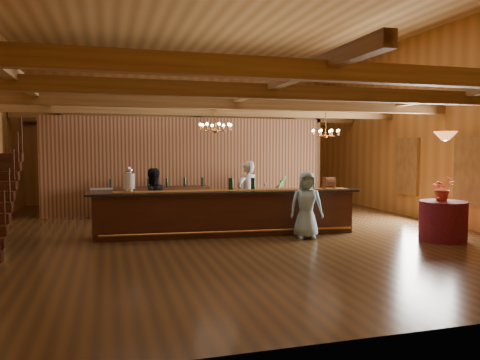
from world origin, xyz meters
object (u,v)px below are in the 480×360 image
object	(u,v)px
beverage_dispenser	(129,180)
floor_plant	(277,195)
raffle_drum	(329,182)
bartender	(247,195)
tasting_bar	(227,213)
staff_second	(152,201)
guest	(306,205)
chandelier_right	(325,133)
backbar_shelf	(158,202)
pendant_lamp	(445,136)
round_table	(443,221)
chandelier_left	(216,127)

from	to	relation	value
beverage_dispenser	floor_plant	size ratio (longest dim) A/B	0.47
raffle_drum	bartender	xyz separation A→B (m)	(-1.81, 1.14, -0.38)
tasting_bar	staff_second	size ratio (longest dim) A/B	4.04
raffle_drum	tasting_bar	bearing A→B (deg)	173.81
staff_second	floor_plant	world-z (taller)	staff_second
guest	bartender	bearing A→B (deg)	128.85
tasting_bar	guest	world-z (taller)	guest
beverage_dispenser	guest	xyz separation A→B (m)	(3.99, -1.17, -0.59)
chandelier_right	floor_plant	bearing A→B (deg)	120.59
backbar_shelf	staff_second	size ratio (longest dim) A/B	1.98
bartender	staff_second	bearing A→B (deg)	-18.12
backbar_shelf	pendant_lamp	size ratio (longest dim) A/B	3.58
round_table	staff_second	xyz separation A→B (m)	(-6.34, 2.64, 0.36)
pendant_lamp	staff_second	bearing A→B (deg)	157.44
raffle_drum	round_table	size ratio (longest dim) A/B	0.32
chandelier_right	pendant_lamp	size ratio (longest dim) A/B	0.89
chandelier_left	pendant_lamp	bearing A→B (deg)	-25.60
bartender	staff_second	distance (m)	2.52
floor_plant	guest	bearing A→B (deg)	-99.99
tasting_bar	bartender	size ratio (longest dim) A/B	3.70
backbar_shelf	bartender	size ratio (longest dim) A/B	1.81
staff_second	floor_plant	xyz separation A→B (m)	(4.08, 2.16, -0.18)
raffle_drum	bartender	world-z (taller)	bartender
bartender	tasting_bar	bearing A→B (deg)	24.44
backbar_shelf	chandelier_left	world-z (taller)	chandelier_left
bartender	guest	xyz separation A→B (m)	(0.91, -1.77, -0.10)
beverage_dispenser	chandelier_right	xyz separation A→B (m)	(5.54, 1.03, 1.18)
tasting_bar	round_table	size ratio (longest dim) A/B	6.26
round_table	raffle_drum	bearing A→B (deg)	139.73
staff_second	chandelier_right	bearing A→B (deg)	173.99
raffle_drum	backbar_shelf	distance (m)	5.58
guest	chandelier_left	bearing A→B (deg)	158.75
tasting_bar	chandelier_left	size ratio (longest dim) A/B	8.22
round_table	chandelier_left	world-z (taller)	chandelier_left
raffle_drum	chandelier_right	size ratio (longest dim) A/B	0.42
backbar_shelf	chandelier_right	world-z (taller)	chandelier_right
backbar_shelf	pendant_lamp	bearing A→B (deg)	-47.88
round_table	chandelier_right	distance (m)	4.14
backbar_shelf	staff_second	distance (m)	3.07
pendant_lamp	floor_plant	bearing A→B (deg)	115.26
bartender	guest	world-z (taller)	bartender
round_table	chandelier_left	size ratio (longest dim) A/B	1.31
bartender	round_table	bearing A→B (deg)	120.23
round_table	pendant_lamp	size ratio (longest dim) A/B	1.17
raffle_drum	bartender	bearing A→B (deg)	147.78
round_table	chandelier_left	distance (m)	5.77
pendant_lamp	chandelier_right	bearing A→B (deg)	112.62
guest	raffle_drum	bearing A→B (deg)	46.66
beverage_dispenser	round_table	size ratio (longest dim) A/B	0.57
round_table	floor_plant	bearing A→B (deg)	115.26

